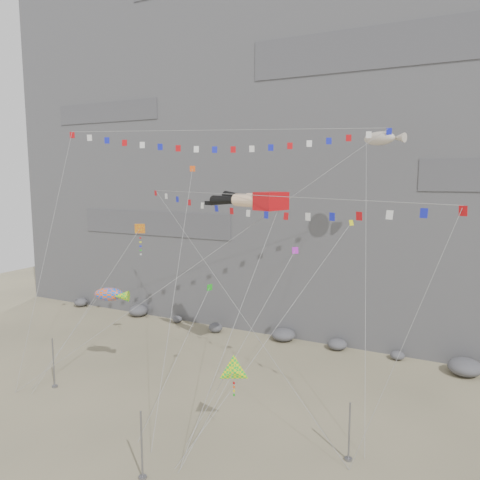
{
  "coord_description": "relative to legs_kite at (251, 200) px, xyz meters",
  "views": [
    {
      "loc": [
        17.91,
        -29.22,
        17.92
      ],
      "look_at": [
        -1.32,
        9.0,
        12.04
      ],
      "focal_mm": 35.0,
      "sensor_mm": 36.0,
      "label": 1
    }
  ],
  "objects": [
    {
      "name": "small_kite_a",
      "position": [
        -6.08,
        0.37,
        2.26
      ],
      "size": [
        5.85,
        14.31,
        23.58
      ],
      "color": "#F65314",
      "rests_on": "ground"
    },
    {
      "name": "anchor_pole_left",
      "position": [
        -14.3,
        -8.89,
        -13.73
      ],
      "size": [
        0.12,
        0.12,
        4.34
      ],
      "primitive_type": "cylinder",
      "color": "slate",
      "rests_on": "ground"
    },
    {
      "name": "legs_kite",
      "position": [
        0.0,
        0.0,
        0.0
      ],
      "size": [
        8.38,
        16.05,
        20.33
      ],
      "rotation": [
        0.0,
        0.0,
        -0.33
      ],
      "color": "red",
      "rests_on": "ground"
    },
    {
      "name": "small_kite_b",
      "position": [
        4.6,
        -2.02,
        -3.89
      ],
      "size": [
        4.78,
        10.0,
        15.87
      ],
      "color": "#B321C2",
      "rests_on": "ground"
    },
    {
      "name": "delta_kite",
      "position": [
        3.4,
        -9.76,
        -10.69
      ],
      "size": [
        2.77,
        5.0,
        7.13
      ],
      "color": "yellow",
      "rests_on": "ground"
    },
    {
      "name": "small_kite_c",
      "position": [
        -1.54,
        -4.52,
        -6.88
      ],
      "size": [
        1.62,
        8.6,
        12.17
      ],
      "color": "green",
      "rests_on": "ground"
    },
    {
      "name": "blimp_windsock",
      "position": [
        9.21,
        6.14,
        5.14
      ],
      "size": [
        4.53,
        14.96,
        25.17
      ],
      "color": "beige",
      "rests_on": "ground"
    },
    {
      "name": "small_kite_d",
      "position": [
        7.67,
        2.26,
        -2.21
      ],
      "size": [
        7.07,
        17.03,
        22.57
      ],
      "color": "yellow",
      "rests_on": "ground"
    },
    {
      "name": "anchor_pole_right",
      "position": [
        10.66,
        -7.93,
        -13.96
      ],
      "size": [
        0.12,
        0.12,
        3.87
      ],
      "primitive_type": "cylinder",
      "color": "slate",
      "rests_on": "ground"
    },
    {
      "name": "flag_banner_lower",
      "position": [
        1.51,
        -2.06,
        0.48
      ],
      "size": [
        29.71,
        13.72,
        20.12
      ],
      "color": "red",
      "rests_on": "ground"
    },
    {
      "name": "talus_boulders",
      "position": [
        -1.04,
        10.62,
        -15.29
      ],
      "size": [
        60.0,
        3.0,
        1.2
      ],
      "primitive_type": null,
      "color": "#57575C",
      "rests_on": "ground"
    },
    {
      "name": "anchor_pole_center",
      "position": [
        0.13,
        -15.26,
        -13.76
      ],
      "size": [
        0.12,
        0.12,
        4.27
      ],
      "primitive_type": "cylinder",
      "color": "slate",
      "rests_on": "ground"
    },
    {
      "name": "ground",
      "position": [
        -1.04,
        -6.38,
        -15.89
      ],
      "size": [
        120.0,
        120.0,
        0.0
      ],
      "primitive_type": "plane",
      "color": "#9B8F6A",
      "rests_on": "ground"
    },
    {
      "name": "cliff",
      "position": [
        -1.04,
        25.62,
        9.11
      ],
      "size": [
        80.0,
        28.0,
        50.0
      ],
      "primitive_type": "cube",
      "color": "slate",
      "rests_on": "ground"
    },
    {
      "name": "fish_windsock",
      "position": [
        -10.99,
        -5.5,
        -8.15
      ],
      "size": [
        6.68,
        6.02,
        10.15
      ],
      "color": "#FF580D",
      "rests_on": "ground"
    },
    {
      "name": "harlequin_kite",
      "position": [
        -10.36,
        -1.89,
        -2.8
      ],
      "size": [
        5.62,
        9.98,
        16.48
      ],
      "color": "red",
      "rests_on": "ground"
    },
    {
      "name": "flag_banner_upper",
      "position": [
        -3.05,
        0.81,
        5.94
      ],
      "size": [
        26.58,
        16.73,
        28.24
      ],
      "color": "red",
      "rests_on": "ground"
    }
  ]
}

